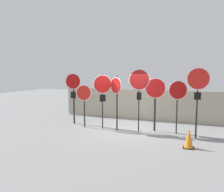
{
  "coord_description": "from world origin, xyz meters",
  "views": [
    {
      "loc": [
        2.69,
        -9.15,
        2.54
      ],
      "look_at": [
        -0.71,
        0.0,
        1.51
      ],
      "focal_mm": 35.0,
      "sensor_mm": 36.0,
      "label": 1
    }
  ],
  "objects_px": {
    "stop_sign_4": "(139,84)",
    "stop_sign_7": "(198,86)",
    "stop_sign_5": "(155,94)",
    "stop_sign_1": "(84,96)",
    "traffic_cone_0": "(189,138)",
    "stop_sign_2": "(103,88)",
    "stop_sign_3": "(116,91)",
    "stop_sign_6": "(178,94)",
    "stop_sign_0": "(73,88)"
  },
  "relations": [
    {
      "from": "stop_sign_4",
      "to": "stop_sign_7",
      "type": "bearing_deg",
      "value": -29.1
    },
    {
      "from": "stop_sign_5",
      "to": "stop_sign_7",
      "type": "height_order",
      "value": "stop_sign_7"
    },
    {
      "from": "stop_sign_1",
      "to": "traffic_cone_0",
      "type": "relative_size",
      "value": 2.98
    },
    {
      "from": "stop_sign_2",
      "to": "stop_sign_3",
      "type": "distance_m",
      "value": 0.67
    },
    {
      "from": "stop_sign_2",
      "to": "stop_sign_6",
      "type": "distance_m",
      "value": 3.26
    },
    {
      "from": "stop_sign_5",
      "to": "traffic_cone_0",
      "type": "bearing_deg",
      "value": -64.68
    },
    {
      "from": "stop_sign_2",
      "to": "stop_sign_3",
      "type": "bearing_deg",
      "value": -36.27
    },
    {
      "from": "stop_sign_1",
      "to": "stop_sign_5",
      "type": "height_order",
      "value": "stop_sign_5"
    },
    {
      "from": "stop_sign_1",
      "to": "stop_sign_4",
      "type": "height_order",
      "value": "stop_sign_4"
    },
    {
      "from": "stop_sign_4",
      "to": "traffic_cone_0",
      "type": "relative_size",
      "value": 4.04
    },
    {
      "from": "stop_sign_4",
      "to": "stop_sign_6",
      "type": "bearing_deg",
      "value": -17.73
    },
    {
      "from": "stop_sign_3",
      "to": "stop_sign_4",
      "type": "bearing_deg",
      "value": 40.73
    },
    {
      "from": "stop_sign_4",
      "to": "stop_sign_6",
      "type": "height_order",
      "value": "stop_sign_4"
    },
    {
      "from": "stop_sign_5",
      "to": "stop_sign_7",
      "type": "xyz_separation_m",
      "value": [
        1.7,
        -0.55,
        0.43
      ]
    },
    {
      "from": "stop_sign_1",
      "to": "stop_sign_3",
      "type": "distance_m",
      "value": 1.59
    },
    {
      "from": "stop_sign_3",
      "to": "stop_sign_5",
      "type": "height_order",
      "value": "stop_sign_3"
    },
    {
      "from": "stop_sign_5",
      "to": "stop_sign_6",
      "type": "height_order",
      "value": "stop_sign_5"
    },
    {
      "from": "stop_sign_3",
      "to": "stop_sign_6",
      "type": "distance_m",
      "value": 2.6
    },
    {
      "from": "stop_sign_4",
      "to": "stop_sign_7",
      "type": "distance_m",
      "value": 2.36
    },
    {
      "from": "stop_sign_2",
      "to": "stop_sign_6",
      "type": "height_order",
      "value": "stop_sign_2"
    },
    {
      "from": "stop_sign_2",
      "to": "stop_sign_4",
      "type": "xyz_separation_m",
      "value": [
        1.65,
        0.12,
        0.22
      ]
    },
    {
      "from": "stop_sign_2",
      "to": "stop_sign_4",
      "type": "distance_m",
      "value": 1.67
    },
    {
      "from": "stop_sign_4",
      "to": "traffic_cone_0",
      "type": "xyz_separation_m",
      "value": [
        2.1,
        -1.5,
        -1.75
      ]
    },
    {
      "from": "stop_sign_0",
      "to": "stop_sign_3",
      "type": "distance_m",
      "value": 2.43
    },
    {
      "from": "stop_sign_3",
      "to": "stop_sign_6",
      "type": "height_order",
      "value": "stop_sign_3"
    },
    {
      "from": "stop_sign_5",
      "to": "traffic_cone_0",
      "type": "relative_size",
      "value": 3.48
    },
    {
      "from": "stop_sign_1",
      "to": "traffic_cone_0",
      "type": "distance_m",
      "value": 4.97
    },
    {
      "from": "traffic_cone_0",
      "to": "stop_sign_6",
      "type": "bearing_deg",
      "value": 107.23
    },
    {
      "from": "stop_sign_0",
      "to": "stop_sign_2",
      "type": "height_order",
      "value": "stop_sign_0"
    },
    {
      "from": "stop_sign_6",
      "to": "stop_sign_3",
      "type": "bearing_deg",
      "value": 162.62
    },
    {
      "from": "stop_sign_0",
      "to": "stop_sign_5",
      "type": "bearing_deg",
      "value": -8.83
    },
    {
      "from": "stop_sign_7",
      "to": "traffic_cone_0",
      "type": "distance_m",
      "value": 2.14
    },
    {
      "from": "stop_sign_0",
      "to": "stop_sign_3",
      "type": "xyz_separation_m",
      "value": [
        2.4,
        -0.41,
        -0.04
      ]
    },
    {
      "from": "stop_sign_3",
      "to": "stop_sign_4",
      "type": "distance_m",
      "value": 1.06
    },
    {
      "from": "stop_sign_5",
      "to": "traffic_cone_0",
      "type": "distance_m",
      "value": 2.64
    },
    {
      "from": "stop_sign_2",
      "to": "stop_sign_0",
      "type": "bearing_deg",
      "value": 132.53
    },
    {
      "from": "stop_sign_4",
      "to": "stop_sign_5",
      "type": "bearing_deg",
      "value": 0.98
    },
    {
      "from": "stop_sign_1",
      "to": "stop_sign_7",
      "type": "relative_size",
      "value": 0.73
    },
    {
      "from": "stop_sign_5",
      "to": "stop_sign_6",
      "type": "relative_size",
      "value": 1.04
    },
    {
      "from": "stop_sign_1",
      "to": "stop_sign_5",
      "type": "xyz_separation_m",
      "value": [
        3.21,
        0.48,
        0.16
      ]
    },
    {
      "from": "stop_sign_4",
      "to": "stop_sign_0",
      "type": "bearing_deg",
      "value": 152.69
    },
    {
      "from": "stop_sign_0",
      "to": "stop_sign_4",
      "type": "relative_size",
      "value": 0.93
    },
    {
      "from": "traffic_cone_0",
      "to": "stop_sign_7",
      "type": "bearing_deg",
      "value": 78.87
    },
    {
      "from": "stop_sign_1",
      "to": "stop_sign_3",
      "type": "relative_size",
      "value": 0.82
    },
    {
      "from": "stop_sign_0",
      "to": "stop_sign_6",
      "type": "relative_size",
      "value": 1.13
    },
    {
      "from": "stop_sign_7",
      "to": "traffic_cone_0",
      "type": "bearing_deg",
      "value": -109.71
    },
    {
      "from": "stop_sign_4",
      "to": "stop_sign_6",
      "type": "xyz_separation_m",
      "value": [
        1.59,
        0.14,
        -0.38
      ]
    },
    {
      "from": "stop_sign_6",
      "to": "stop_sign_2",
      "type": "bearing_deg",
      "value": 161.07
    },
    {
      "from": "stop_sign_6",
      "to": "stop_sign_0",
      "type": "bearing_deg",
      "value": 154.94
    },
    {
      "from": "stop_sign_6",
      "to": "stop_sign_7",
      "type": "height_order",
      "value": "stop_sign_7"
    }
  ]
}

